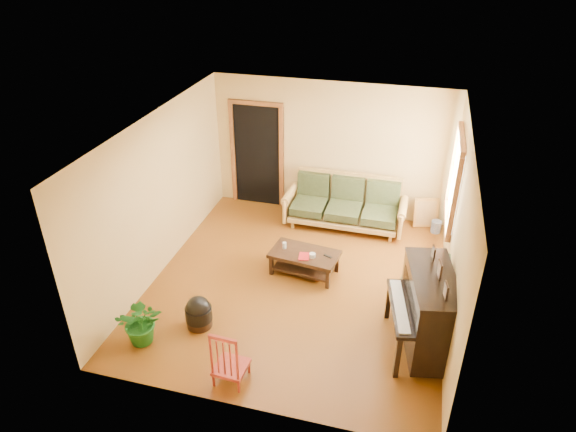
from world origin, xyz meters
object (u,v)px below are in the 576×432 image
(footstool, at_px, (199,315))
(potted_plant, at_px, (142,321))
(red_chair, at_px, (230,354))
(ceramic_crock, at_px, (436,227))
(coffee_table, at_px, (304,263))
(piano, at_px, (428,313))
(armchair, at_px, (424,279))
(sofa, at_px, (345,204))

(footstool, height_order, potted_plant, potted_plant)
(red_chair, relative_size, ceramic_crock, 3.68)
(coffee_table, distance_m, footstool, 1.99)
(coffee_table, relative_size, ceramic_crock, 4.76)
(piano, bearing_deg, ceramic_crock, 76.87)
(coffee_table, xyz_separation_m, ceramic_crock, (2.06, 1.88, -0.08))
(armchair, bearing_deg, piano, -72.60)
(coffee_table, distance_m, armchair, 1.92)
(piano, height_order, ceramic_crock, piano)
(sofa, relative_size, ceramic_crock, 9.67)
(armchair, distance_m, piano, 0.97)
(red_chair, bearing_deg, ceramic_crock, 63.88)
(sofa, bearing_deg, potted_plant, -118.83)
(coffee_table, xyz_separation_m, piano, (1.95, -1.23, 0.39))
(sofa, xyz_separation_m, potted_plant, (-2.12, -3.77, -0.13))
(coffee_table, relative_size, potted_plant, 1.59)
(sofa, relative_size, footstool, 5.83)
(armchair, relative_size, red_chair, 1.01)
(piano, bearing_deg, armchair, 82.70)
(coffee_table, distance_m, potted_plant, 2.75)
(sofa, distance_m, armchair, 2.46)
(piano, bearing_deg, potted_plant, -177.71)
(armchair, relative_size, ceramic_crock, 3.71)
(coffee_table, bearing_deg, red_chair, -98.25)
(coffee_table, xyz_separation_m, red_chair, (-0.35, -2.44, 0.22))
(ceramic_crock, bearing_deg, coffee_table, -137.56)
(sofa, distance_m, red_chair, 4.16)
(red_chair, bearing_deg, footstool, 137.06)
(coffee_table, height_order, ceramic_crock, coffee_table)
(red_chair, relative_size, potted_plant, 1.23)
(coffee_table, bearing_deg, footstool, -125.27)
(sofa, distance_m, piano, 3.29)
(sofa, height_order, coffee_table, sofa)
(potted_plant, bearing_deg, coffee_table, 50.22)
(piano, xyz_separation_m, ceramic_crock, (0.11, 3.11, -0.47))
(footstool, bearing_deg, red_chair, -45.98)
(coffee_table, relative_size, footstool, 2.87)
(coffee_table, bearing_deg, potted_plant, -129.78)
(piano, height_order, footstool, piano)
(sofa, relative_size, potted_plant, 3.24)
(red_chair, xyz_separation_m, potted_plant, (-1.40, 0.34, -0.08))
(potted_plant, bearing_deg, footstool, 38.62)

